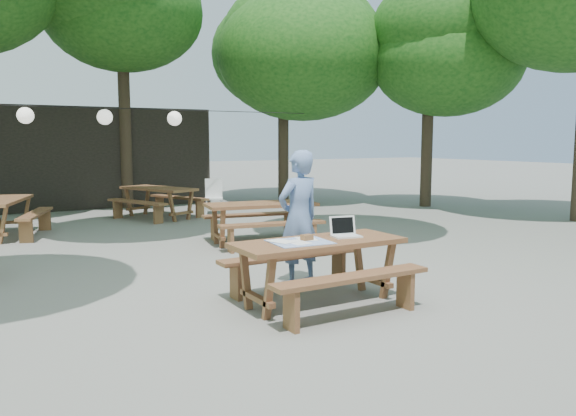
% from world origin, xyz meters
% --- Properties ---
extents(ground, '(80.00, 80.00, 0.00)m').
position_xyz_m(ground, '(0.00, 0.00, 0.00)').
color(ground, slate).
rests_on(ground, ground).
extents(pavilion, '(6.00, 3.00, 2.80)m').
position_xyz_m(pavilion, '(0.50, 10.50, 1.40)').
color(pavilion, black).
rests_on(pavilion, ground).
extents(main_picnic_table, '(2.00, 1.58, 0.75)m').
position_xyz_m(main_picnic_table, '(0.49, -1.57, 0.39)').
color(main_picnic_table, '#552E1E').
rests_on(main_picnic_table, ground).
extents(picnic_table_ne, '(2.14, 1.88, 0.75)m').
position_xyz_m(picnic_table_ne, '(1.70, 2.18, 0.39)').
color(picnic_table_ne, '#552E1E').
rests_on(picnic_table_ne, ground).
extents(picnic_table_far_w, '(2.12, 2.31, 0.75)m').
position_xyz_m(picnic_table_far_w, '(-2.42, 5.33, 0.39)').
color(picnic_table_far_w, '#552E1E').
rests_on(picnic_table_far_w, ground).
extents(picnic_table_far_e, '(2.19, 2.36, 0.75)m').
position_xyz_m(picnic_table_far_e, '(1.11, 6.46, 0.39)').
color(picnic_table_far_e, '#552E1E').
rests_on(picnic_table_far_e, ground).
extents(woman, '(0.70, 0.52, 1.77)m').
position_xyz_m(woman, '(0.75, -0.71, 0.89)').
color(woman, '#6885BE').
rests_on(woman, ground).
extents(plastic_chair, '(0.57, 0.57, 0.90)m').
position_xyz_m(plastic_chair, '(2.57, 6.49, 0.26)').
color(plastic_chair, silver).
rests_on(plastic_chair, ground).
extents(laptop, '(0.37, 0.32, 0.24)m').
position_xyz_m(laptop, '(0.90, -1.51, 0.81)').
color(laptop, white).
rests_on(laptop, main_picnic_table).
extents(tabletop_clutter, '(0.69, 0.60, 0.08)m').
position_xyz_m(tabletop_clutter, '(0.25, -1.56, 0.76)').
color(tabletop_clutter, '#3866C1').
rests_on(tabletop_clutter, main_picnic_table).
extents(paper_lanterns, '(9.00, 0.34, 0.38)m').
position_xyz_m(paper_lanterns, '(-0.19, 6.00, 2.40)').
color(paper_lanterns, black).
rests_on(paper_lanterns, ground).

